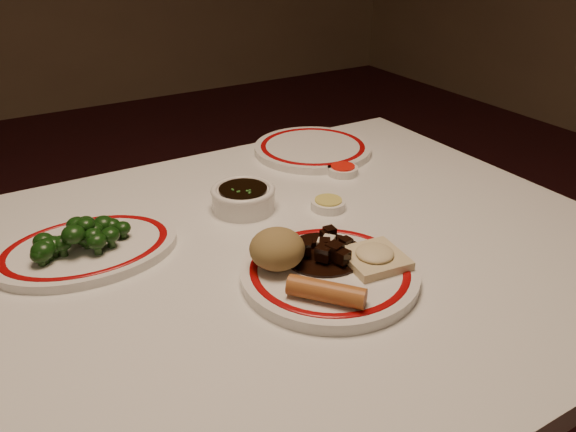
# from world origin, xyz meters

# --- Properties ---
(dining_table) EXTENTS (1.20, 0.90, 0.75)m
(dining_table) POSITION_xyz_m (0.00, 0.00, 0.66)
(dining_table) COLOR white
(dining_table) RESTS_ON ground
(main_plate) EXTENTS (0.34, 0.34, 0.02)m
(main_plate) POSITION_xyz_m (0.05, -0.11, 0.76)
(main_plate) COLOR white
(main_plate) RESTS_ON dining_table
(rice_mound) EXTENTS (0.08, 0.08, 0.06)m
(rice_mound) POSITION_xyz_m (-0.01, -0.06, 0.80)
(rice_mound) COLOR olive
(rice_mound) RESTS_ON main_plate
(spring_roll) EXTENTS (0.09, 0.10, 0.03)m
(spring_roll) POSITION_xyz_m (0.01, -0.17, 0.78)
(spring_roll) COLOR #B3662C
(spring_roll) RESTS_ON main_plate
(fried_wonton) EXTENTS (0.09, 0.09, 0.02)m
(fried_wonton) POSITION_xyz_m (0.12, -0.13, 0.78)
(fried_wonton) COLOR beige
(fried_wonton) RESTS_ON main_plate
(stirfry_heap) EXTENTS (0.13, 0.13, 0.03)m
(stirfry_heap) POSITION_xyz_m (0.07, -0.08, 0.78)
(stirfry_heap) COLOR black
(stirfry_heap) RESTS_ON main_plate
(broccoli_plate) EXTENTS (0.30, 0.27, 0.02)m
(broccoli_plate) POSITION_xyz_m (-0.24, 0.15, 0.76)
(broccoli_plate) COLOR white
(broccoli_plate) RESTS_ON dining_table
(broccoli_pile) EXTENTS (0.16, 0.10, 0.05)m
(broccoli_pile) POSITION_xyz_m (-0.25, 0.14, 0.79)
(broccoli_pile) COLOR #23471C
(broccoli_pile) RESTS_ON broccoli_plate
(soy_bowl) EXTENTS (0.11, 0.11, 0.04)m
(soy_bowl) POSITION_xyz_m (0.05, 0.16, 0.77)
(soy_bowl) COLOR white
(soy_bowl) RESTS_ON dining_table
(sweet_sour_dish) EXTENTS (0.06, 0.06, 0.02)m
(sweet_sour_dish) POSITION_xyz_m (0.29, 0.19, 0.76)
(sweet_sour_dish) COLOR white
(sweet_sour_dish) RESTS_ON dining_table
(mustard_dish) EXTENTS (0.06, 0.06, 0.02)m
(mustard_dish) POSITION_xyz_m (0.18, 0.08, 0.76)
(mustard_dish) COLOR white
(mustard_dish) RESTS_ON dining_table
(far_plate) EXTENTS (0.35, 0.35, 0.02)m
(far_plate) POSITION_xyz_m (0.31, 0.33, 0.76)
(far_plate) COLOR white
(far_plate) RESTS_ON dining_table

